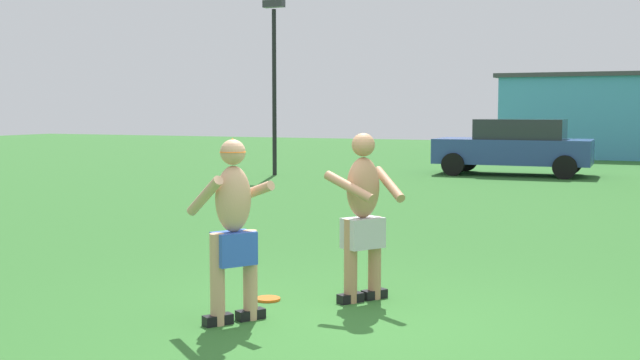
{
  "coord_description": "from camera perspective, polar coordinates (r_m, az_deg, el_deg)",
  "views": [
    {
      "loc": [
        2.56,
        -6.47,
        1.89
      ],
      "look_at": [
        -0.6,
        0.64,
        1.2
      ],
      "focal_mm": 45.3,
      "sensor_mm": 36.0,
      "label": 1
    }
  ],
  "objects": [
    {
      "name": "ground_plane",
      "position": [
        7.21,
        2.34,
        -10.1
      ],
      "size": [
        80.0,
        80.0,
        0.0
      ],
      "primitive_type": "plane",
      "color": "#2D6628"
    },
    {
      "name": "player_with_cap",
      "position": [
        7.13,
        -6.16,
        -3.04
      ],
      "size": [
        0.77,
        0.67,
        1.63
      ],
      "color": "black",
      "rests_on": "ground_plane"
    },
    {
      "name": "player_in_gray",
      "position": [
        7.88,
        3.08,
        -2.35
      ],
      "size": [
        0.77,
        0.76,
        1.65
      ],
      "color": "black",
      "rests_on": "ground_plane"
    },
    {
      "name": "frisbee",
      "position": [
        8.06,
        -3.7,
        -8.39
      ],
      "size": [
        0.25,
        0.25,
        0.03
      ],
      "primitive_type": "cylinder",
      "color": "orange",
      "rests_on": "ground_plane"
    },
    {
      "name": "car_blue_near_post",
      "position": [
        23.47,
        13.6,
        2.36
      ],
      "size": [
        4.36,
        2.15,
        1.58
      ],
      "color": "#2D478C",
      "rests_on": "ground_plane"
    },
    {
      "name": "lamp_post",
      "position": [
        22.8,
        -3.26,
        8.03
      ],
      "size": [
        0.6,
        0.24,
        4.88
      ],
      "color": "black",
      "rests_on": "ground_plane"
    },
    {
      "name": "outbuilding_behind_lot",
      "position": [
        33.69,
        21.3,
        4.28
      ],
      "size": [
        9.78,
        5.86,
        3.2
      ],
      "color": "#4C9ED1",
      "rests_on": "ground_plane"
    }
  ]
}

